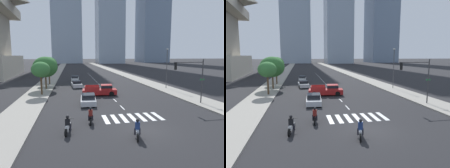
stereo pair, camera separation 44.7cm
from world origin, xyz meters
TOP-DOWN VIEW (x-y plane):
  - ground_plane at (0.00, 0.00)m, footprint 800.00×800.00m
  - sidewalk_east at (11.22, 30.00)m, footprint 4.00×260.00m
  - sidewalk_west at (-11.22, 30.00)m, footprint 4.00×260.00m
  - crosswalk_near at (0.00, 3.58)m, footprint 5.85×2.79m
  - lane_divider_center at (0.00, 31.58)m, footprint 0.14×50.00m
  - motorcycle_lead at (-6.24, 0.81)m, footprint 0.75×2.07m
  - motorcycle_trailing at (-4.22, 2.91)m, footprint 0.70×2.11m
  - motorcycle_third at (-1.11, -1.14)m, footprint 0.91×2.12m
  - pickup_truck at (-1.33, 15.38)m, footprint 5.40×2.44m
  - sedan_silver_0 at (-4.89, 24.21)m, footprint 2.15×4.47m
  - sedan_white_1 at (-4.94, 33.98)m, footprint 1.88×4.34m
  - sedan_silver_2 at (-3.82, 10.14)m, footprint 2.12×4.59m
  - traffic_signal_near at (8.81, 7.26)m, footprint 4.30×0.28m
  - street_lamp_east at (11.52, 19.15)m, footprint 0.50×0.24m
  - street_tree_nearest at (-10.42, 17.22)m, footprint 2.82×2.82m
  - street_tree_second at (-10.42, 22.87)m, footprint 4.39×4.39m
  - street_tree_third at (-10.42, 29.01)m, footprint 3.42×3.42m
  - office_tower_right_skyline at (70.94, 167.41)m, footprint 24.69×27.51m

SIDE VIEW (x-z plane):
  - ground_plane at x=0.00m, z-range 0.00..0.00m
  - lane_divider_center at x=0.00m, z-range 0.00..0.01m
  - crosswalk_near at x=0.00m, z-range 0.00..0.01m
  - sidewalk_east at x=11.22m, z-range 0.00..0.15m
  - sidewalk_west at x=-11.22m, z-range 0.00..0.15m
  - motorcycle_third at x=-1.11m, z-range -0.16..1.33m
  - motorcycle_trailing at x=-4.22m, z-range -0.16..1.33m
  - motorcycle_lead at x=-6.24m, z-range -0.16..1.33m
  - sedan_white_1 at x=-4.94m, z-range -0.06..1.26m
  - sedan_silver_0 at x=-4.89m, z-range -0.05..1.27m
  - sedan_silver_2 at x=-3.82m, z-range -0.06..1.28m
  - pickup_truck at x=-1.33m, z-range -0.02..1.65m
  - traffic_signal_near at x=8.81m, z-range 1.18..6.76m
  - street_tree_nearest at x=-10.42m, z-range 1.46..6.54m
  - street_tree_second at x=-10.42m, z-range 1.20..7.04m
  - street_lamp_east at x=11.52m, z-range 0.74..8.03m
  - street_tree_third at x=-10.42m, z-range 1.55..7.30m
  - office_tower_right_skyline at x=70.94m, z-range -4.31..119.76m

